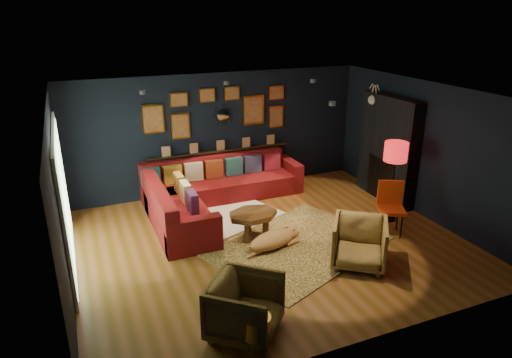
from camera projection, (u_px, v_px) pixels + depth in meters
name	position (u px, v px, depth m)	size (l,w,h in m)	color
floor	(270.00, 242.00, 8.02)	(6.50, 6.50, 0.00)	brown
room_walls	(271.00, 156.00, 7.46)	(6.50, 6.50, 6.50)	black
sectional	(206.00, 194.00, 9.25)	(3.41, 2.69, 0.86)	maroon
ledge	(221.00, 151.00, 10.01)	(3.20, 0.12, 0.04)	black
gallery_wall	(218.00, 111.00, 9.72)	(3.15, 0.04, 1.02)	gold
sunburst_mirror	(223.00, 115.00, 9.80)	(0.47, 0.16, 0.47)	silver
fireplace	(388.00, 152.00, 9.55)	(0.31, 1.60, 2.20)	black
deer_head	(379.00, 99.00, 9.63)	(0.50, 0.28, 0.45)	white
sliding_door	(64.00, 200.00, 6.99)	(0.06, 2.80, 2.20)	white
ceiling_spots	(253.00, 89.00, 7.80)	(3.30, 2.50, 0.06)	black
shag_rug	(223.00, 217.00, 8.95)	(2.03, 1.48, 0.03)	white
leopard_rug	(298.00, 245.00, 7.90)	(2.91, 2.08, 0.02)	tan
coffee_table	(253.00, 217.00, 8.06)	(0.96, 0.75, 0.46)	brown
pouf	(189.00, 231.00, 7.99)	(0.51, 0.51, 0.33)	maroon
armchair_left	(245.00, 305.00, 5.64)	(0.82, 0.77, 0.85)	#C19544
armchair_right	(359.00, 241.00, 7.19)	(0.82, 0.77, 0.84)	#C19544
gold_stool	(256.00, 332.00, 5.46)	(0.37, 0.37, 0.46)	gold
orange_chair	(391.00, 203.00, 8.20)	(0.61, 0.61, 0.96)	black
floor_lamp	(396.00, 155.00, 8.41)	(0.43, 0.43, 1.56)	black
dog	(273.00, 237.00, 7.76)	(1.26, 0.62, 0.40)	#B77E46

